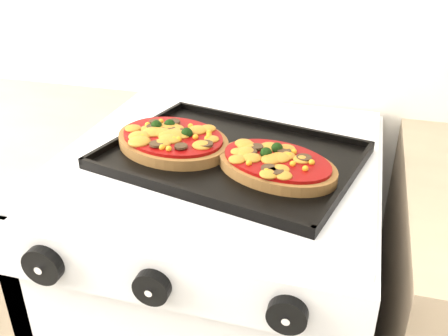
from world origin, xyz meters
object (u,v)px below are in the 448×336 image
(stove, at_px, (221,326))
(pizza_left, at_px, (173,139))
(pizza_right, at_px, (276,163))
(baking_tray, at_px, (231,155))

(stove, height_order, pizza_left, pizza_left)
(pizza_right, bearing_deg, pizza_left, 168.63)
(stove, height_order, pizza_right, pizza_right)
(pizza_left, xyz_separation_m, pizza_right, (0.21, -0.04, -0.00))
(baking_tray, height_order, pizza_left, pizza_left)
(pizza_right, bearing_deg, baking_tray, 158.06)
(pizza_left, bearing_deg, baking_tray, -2.62)
(stove, distance_m, pizza_right, 0.50)
(baking_tray, relative_size, pizza_left, 1.91)
(stove, xyz_separation_m, pizza_left, (-0.09, -0.02, 0.48))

